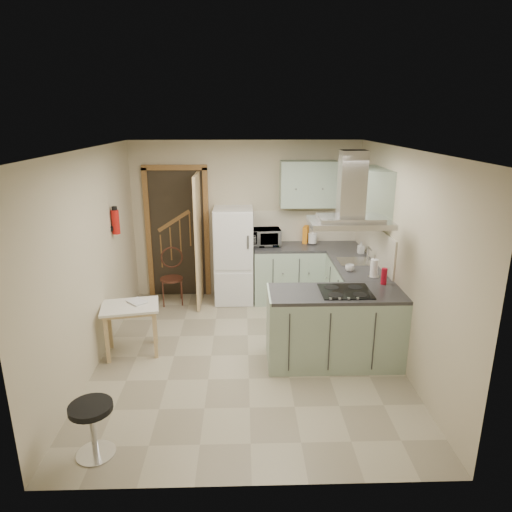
{
  "coord_description": "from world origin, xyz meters",
  "views": [
    {
      "loc": [
        -0.05,
        -5.06,
        2.83
      ],
      "look_at": [
        0.11,
        0.45,
        1.15
      ],
      "focal_mm": 32.0,
      "sensor_mm": 36.0,
      "label": 1
    }
  ],
  "objects_px": {
    "extractor_hood": "(350,222)",
    "bentwood_chair": "(172,279)",
    "microwave": "(265,237)",
    "fridge": "(234,255)",
    "peninsula": "(335,327)",
    "stool": "(93,430)",
    "drop_leaf_table": "(132,329)"
  },
  "relations": [
    {
      "from": "drop_leaf_table",
      "to": "stool",
      "type": "xyz_separation_m",
      "value": [
        0.08,
        -1.81,
        -0.07
      ]
    },
    {
      "from": "extractor_hood",
      "to": "stool",
      "type": "relative_size",
      "value": 1.8
    },
    {
      "from": "fridge",
      "to": "bentwood_chair",
      "type": "bearing_deg",
      "value": -174.54
    },
    {
      "from": "fridge",
      "to": "peninsula",
      "type": "height_order",
      "value": "fridge"
    },
    {
      "from": "fridge",
      "to": "stool",
      "type": "relative_size",
      "value": 3.0
    },
    {
      "from": "bentwood_chair",
      "to": "microwave",
      "type": "relative_size",
      "value": 1.68
    },
    {
      "from": "bentwood_chair",
      "to": "stool",
      "type": "xyz_separation_m",
      "value": [
        -0.18,
        -3.4,
        -0.15
      ]
    },
    {
      "from": "fridge",
      "to": "extractor_hood",
      "type": "height_order",
      "value": "extractor_hood"
    },
    {
      "from": "fridge",
      "to": "drop_leaf_table",
      "type": "height_order",
      "value": "fridge"
    },
    {
      "from": "stool",
      "to": "extractor_hood",
      "type": "bearing_deg",
      "value": 31.33
    },
    {
      "from": "bentwood_chair",
      "to": "drop_leaf_table",
      "type": "bearing_deg",
      "value": -110.19
    },
    {
      "from": "peninsula",
      "to": "bentwood_chair",
      "type": "distance_m",
      "value": 2.9
    },
    {
      "from": "extractor_hood",
      "to": "bentwood_chair",
      "type": "bearing_deg",
      "value": 140.69
    },
    {
      "from": "extractor_hood",
      "to": "bentwood_chair",
      "type": "height_order",
      "value": "extractor_hood"
    },
    {
      "from": "fridge",
      "to": "bentwood_chair",
      "type": "height_order",
      "value": "fridge"
    },
    {
      "from": "peninsula",
      "to": "extractor_hood",
      "type": "height_order",
      "value": "extractor_hood"
    },
    {
      "from": "extractor_hood",
      "to": "stool",
      "type": "distance_m",
      "value": 3.26
    },
    {
      "from": "stool",
      "to": "microwave",
      "type": "height_order",
      "value": "microwave"
    },
    {
      "from": "stool",
      "to": "bentwood_chair",
      "type": "bearing_deg",
      "value": 86.93
    },
    {
      "from": "fridge",
      "to": "bentwood_chair",
      "type": "xyz_separation_m",
      "value": [
        -0.98,
        -0.09,
        -0.35
      ]
    },
    {
      "from": "drop_leaf_table",
      "to": "fridge",
      "type": "bearing_deg",
      "value": 43.0
    },
    {
      "from": "bentwood_chair",
      "to": "stool",
      "type": "relative_size",
      "value": 1.6
    },
    {
      "from": "bentwood_chair",
      "to": "microwave",
      "type": "bearing_deg",
      "value": -5.7
    },
    {
      "from": "extractor_hood",
      "to": "bentwood_chair",
      "type": "distance_m",
      "value": 3.26
    },
    {
      "from": "peninsula",
      "to": "drop_leaf_table",
      "type": "bearing_deg",
      "value": 173.15
    },
    {
      "from": "peninsula",
      "to": "extractor_hood",
      "type": "xyz_separation_m",
      "value": [
        0.1,
        0.0,
        1.27
      ]
    },
    {
      "from": "extractor_hood",
      "to": "bentwood_chair",
      "type": "relative_size",
      "value": 1.12
    },
    {
      "from": "peninsula",
      "to": "microwave",
      "type": "xyz_separation_m",
      "value": [
        -0.74,
        2.02,
        0.58
      ]
    },
    {
      "from": "peninsula",
      "to": "microwave",
      "type": "height_order",
      "value": "microwave"
    },
    {
      "from": "extractor_hood",
      "to": "fridge",
      "type": "bearing_deg",
      "value": 123.79
    },
    {
      "from": "peninsula",
      "to": "bentwood_chair",
      "type": "height_order",
      "value": "peninsula"
    },
    {
      "from": "fridge",
      "to": "microwave",
      "type": "distance_m",
      "value": 0.56
    }
  ]
}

